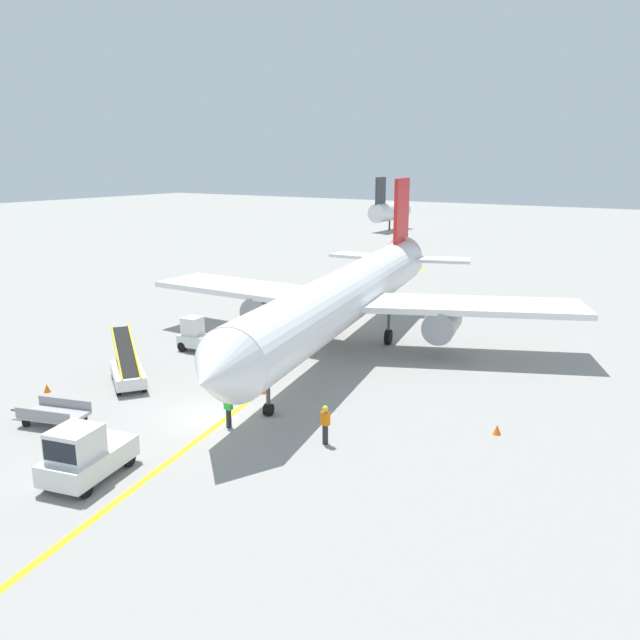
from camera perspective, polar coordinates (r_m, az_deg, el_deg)
ground_plane at (r=30.55m, az=-9.53°, el=-8.39°), size 300.00×300.00×0.00m
taxi_line_yellow at (r=34.33m, az=-4.34°, el=-5.68°), size 17.28×78.24×0.01m
airliner at (r=40.18m, az=2.58°, el=2.32°), size 27.98×35.07×10.10m
pushback_tug at (r=25.70m, az=-20.03°, el=-11.11°), size 2.66×3.94×2.20m
baggage_tug_near_wing at (r=40.62m, az=-10.84°, el=-1.41°), size 2.52×1.54×2.10m
belt_loader_forward_hold at (r=35.47m, az=-16.60°, el=-4.27°), size 4.80×3.91×2.59m
baggage_cart_loaded at (r=31.48m, az=-22.39°, el=-7.69°), size 3.83×2.27×0.94m
ground_crew_marshaller at (r=28.94m, az=-8.08°, el=-7.69°), size 0.36×0.24×1.70m
ground_crew_wing_walker at (r=27.07m, az=0.47°, el=-9.11°), size 0.36×0.24×1.70m
safety_cone_nose_left at (r=35.87m, az=-22.92°, el=-5.55°), size 0.36×0.36×0.44m
safety_cone_nose_right at (r=29.24m, az=15.34°, el=-9.30°), size 0.36×0.36×0.44m
safety_cone_wingtip_left at (r=49.31m, az=-6.13°, el=0.63°), size 0.36×0.36×0.44m
safety_cone_wingtip_right at (r=46.73m, az=-1.51°, el=-0.04°), size 0.36×0.36×0.44m
safety_cone_tail_area at (r=33.02m, az=-5.01°, el=-6.10°), size 0.36×0.36×0.44m
distant_aircraft_far_left at (r=109.62m, az=6.14°, el=9.54°), size 3.00×10.10×8.80m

